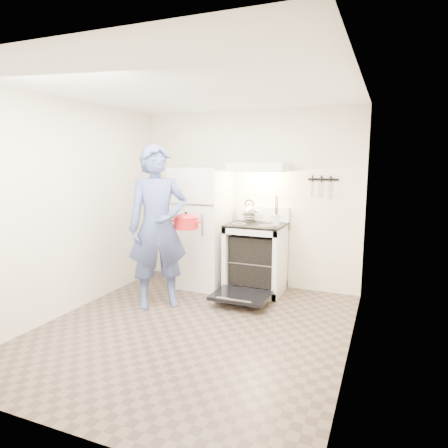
# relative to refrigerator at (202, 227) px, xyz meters

# --- Properties ---
(floor) EXTENTS (3.60, 3.60, 0.00)m
(floor) POSITION_rel_refrigerator_xyz_m (0.58, -1.45, -0.85)
(floor) COLOR brown
(floor) RESTS_ON ground
(back_wall) EXTENTS (3.20, 0.02, 2.50)m
(back_wall) POSITION_rel_refrigerator_xyz_m (0.58, 0.35, 0.40)
(back_wall) COLOR silver
(back_wall) RESTS_ON ground
(refrigerator) EXTENTS (0.70, 0.70, 1.70)m
(refrigerator) POSITION_rel_refrigerator_xyz_m (0.00, 0.00, 0.00)
(refrigerator) COLOR white
(refrigerator) RESTS_ON floor
(stove_body) EXTENTS (0.76, 0.65, 0.92)m
(stove_body) POSITION_rel_refrigerator_xyz_m (0.81, 0.02, -0.39)
(stove_body) COLOR white
(stove_body) RESTS_ON floor
(cooktop) EXTENTS (0.76, 0.65, 0.03)m
(cooktop) POSITION_rel_refrigerator_xyz_m (0.81, 0.02, 0.09)
(cooktop) COLOR black
(cooktop) RESTS_ON stove_body
(backsplash) EXTENTS (0.76, 0.07, 0.20)m
(backsplash) POSITION_rel_refrigerator_xyz_m (0.81, 0.31, 0.20)
(backsplash) COLOR white
(backsplash) RESTS_ON cooktop
(oven_door) EXTENTS (0.70, 0.54, 0.04)m
(oven_door) POSITION_rel_refrigerator_xyz_m (0.81, -0.57, -0.72)
(oven_door) COLOR black
(oven_door) RESTS_ON floor
(oven_rack) EXTENTS (0.60, 0.52, 0.01)m
(oven_rack) POSITION_rel_refrigerator_xyz_m (0.81, 0.02, -0.41)
(oven_rack) COLOR slate
(oven_rack) RESTS_ON stove_body
(range_hood) EXTENTS (0.76, 0.50, 0.12)m
(range_hood) POSITION_rel_refrigerator_xyz_m (0.81, 0.10, 0.86)
(range_hood) COLOR white
(range_hood) RESTS_ON back_wall
(knife_strip) EXTENTS (0.40, 0.02, 0.03)m
(knife_strip) POSITION_rel_refrigerator_xyz_m (1.63, 0.33, 0.70)
(knife_strip) COLOR black
(knife_strip) RESTS_ON back_wall
(pizza_stone) EXTENTS (0.32, 0.32, 0.02)m
(pizza_stone) POSITION_rel_refrigerator_xyz_m (0.72, -0.02, -0.40)
(pizza_stone) COLOR #8F7554
(pizza_stone) RESTS_ON oven_rack
(tea_kettle) EXTENTS (0.25, 0.21, 0.31)m
(tea_kettle) POSITION_rel_refrigerator_xyz_m (0.65, 0.17, 0.25)
(tea_kettle) COLOR #BCBCC1
(tea_kettle) RESTS_ON cooktop
(utensil_jar) EXTENTS (0.09, 0.09, 0.13)m
(utensil_jar) POSITION_rel_refrigerator_xyz_m (1.13, -0.14, 0.20)
(utensil_jar) COLOR silver
(utensil_jar) RESTS_ON cooktop
(person) EXTENTS (0.86, 0.83, 1.99)m
(person) POSITION_rel_refrigerator_xyz_m (-0.13, -0.96, 0.15)
(person) COLOR #34527C
(person) RESTS_ON floor
(dutch_oven) EXTENTS (0.38, 0.31, 0.24)m
(dutch_oven) POSITION_rel_refrigerator_xyz_m (0.12, -0.71, 0.18)
(dutch_oven) COLOR red
(dutch_oven) RESTS_ON person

